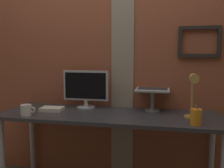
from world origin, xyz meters
TOP-DOWN VIEW (x-y plane):
  - brick_wall_back at (0.00, 0.38)m, footprint 3.03×0.16m
  - desk at (0.10, 0.01)m, footprint 1.92×0.63m
  - monitor at (-0.17, 0.20)m, footprint 0.44×0.18m
  - laptop_stand at (0.46, 0.21)m, footprint 0.28×0.22m
  - laptop at (0.46, 0.28)m, footprint 0.31×0.32m
  - desk_lamp at (0.79, -0.04)m, footprint 0.12×0.20m
  - pen_cup at (0.80, -0.20)m, footprint 0.08×0.08m
  - coffee_mug at (-0.57, -0.20)m, footprint 0.13×0.09m
  - paper_clutter_stack at (-0.44, 0.01)m, footprint 0.21×0.15m

SIDE VIEW (x-z plane):
  - desk at x=0.10m, z-range 0.29..1.02m
  - paper_clutter_stack at x=-0.44m, z-range 0.73..0.76m
  - coffee_mug at x=-0.57m, z-range 0.73..0.82m
  - pen_cup at x=0.80m, z-range 0.71..0.86m
  - laptop_stand at x=0.46m, z-range 0.76..0.95m
  - monitor at x=-0.17m, z-range 0.75..1.11m
  - desk_lamp at x=0.79m, z-range 0.77..1.14m
  - laptop at x=0.46m, z-range 0.86..1.10m
  - brick_wall_back at x=0.00m, z-range 0.00..2.37m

